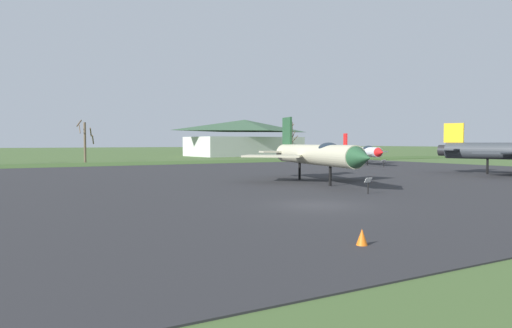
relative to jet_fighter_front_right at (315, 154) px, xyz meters
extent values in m
plane|color=#425B2D|center=(-8.04, -10.81, -2.36)|extent=(600.00, 600.00, 0.00)
cube|color=#28282B|center=(-8.04, 6.64, -2.34)|extent=(94.19, 58.15, 0.05)
cube|color=#375324|center=(-8.04, 41.72, -2.33)|extent=(154.19, 12.00, 0.06)
cylinder|color=#B7B293|center=(0.07, 0.28, -0.05)|extent=(4.81, 13.96, 1.61)
cone|color=#234C2D|center=(-1.77, -7.42, -0.05)|extent=(1.88, 2.16, 1.48)
cylinder|color=black|center=(1.76, 7.39, -0.05)|extent=(1.30, 1.12, 1.13)
ellipsoid|color=#19232D|center=(-0.57, -2.40, 0.39)|extent=(1.15, 2.17, 1.09)
cube|color=#B7B293|center=(-2.70, 2.13, -0.17)|extent=(5.36, 5.16, 0.15)
cube|color=#B7B293|center=(3.37, 0.68, -0.17)|extent=(5.16, 3.85, 0.15)
cube|color=#234C2D|center=(1.52, 6.37, 2.00)|extent=(0.67, 2.06, 2.51)
cube|color=#B7B293|center=(0.13, 6.68, 0.07)|extent=(2.49, 1.97, 0.15)
cube|color=#B7B293|center=(2.90, 6.02, 0.07)|extent=(2.49, 1.97, 0.15)
cylinder|color=black|center=(-0.65, -2.70, -1.61)|extent=(0.21, 0.21, 1.50)
cylinder|color=black|center=(0.78, 3.27, -1.61)|extent=(0.21, 0.21, 1.50)
cylinder|color=black|center=(-1.96, -8.12, -1.97)|extent=(0.08, 0.08, 0.78)
cube|color=white|center=(-1.96, -8.12, -1.45)|extent=(0.54, 0.23, 0.31)
cylinder|color=silver|center=(24.79, 22.14, -0.40)|extent=(5.00, 11.72, 1.37)
cone|color=red|center=(22.71, 15.81, -0.40)|extent=(1.65, 1.77, 1.26)
cylinder|color=black|center=(26.72, 28.05, -0.40)|extent=(1.15, 1.02, 0.96)
ellipsoid|color=#19232D|center=(23.87, 19.36, -0.02)|extent=(1.09, 2.05, 1.02)
cube|color=silver|center=(22.33, 25.09, -0.50)|extent=(4.60, 5.37, 0.13)
cube|color=silver|center=(28.51, 23.06, -0.50)|extent=(5.51, 3.57, 0.13)
cube|color=red|center=(26.50, 27.36, 1.32)|extent=(0.56, 1.27, 2.06)
cube|color=silver|center=(25.27, 27.56, -0.30)|extent=(2.21, 1.81, 0.13)
cube|color=silver|center=(27.61, 26.80, -0.30)|extent=(2.21, 1.81, 0.13)
cylinder|color=black|center=(23.97, 19.66, -1.72)|extent=(0.18, 0.18, 1.28)
cylinder|color=black|center=(25.60, 24.63, -1.72)|extent=(0.18, 0.18, 1.28)
cylinder|color=black|center=(22.48, 15.01, -1.99)|extent=(0.08, 0.08, 0.75)
cube|color=white|center=(22.48, 15.01, -1.48)|extent=(0.65, 0.32, 0.28)
cylinder|color=black|center=(20.32, 3.99, 0.07)|extent=(1.44, 1.29, 1.19)
cube|color=#33383D|center=(19.48, -3.44, -0.06)|extent=(5.16, 3.21, 0.16)
cube|color=yellow|center=(20.68, 3.00, 1.95)|extent=(0.90, 1.99, 2.07)
cube|color=#33383D|center=(19.25, 2.39, 0.20)|extent=(2.83, 2.33, 0.16)
cube|color=#33383D|center=(22.17, 3.47, 0.20)|extent=(2.83, 2.33, 0.16)
cylinder|color=black|center=(21.86, -0.19, -1.57)|extent=(0.23, 0.23, 1.58)
cylinder|color=brown|center=(-8.79, 50.79, 0.93)|extent=(0.38, 0.38, 6.59)
cylinder|color=brown|center=(-7.58, 50.48, 1.40)|extent=(0.84, 2.56, 1.52)
cylinder|color=brown|center=(-7.90, 50.55, 2.63)|extent=(0.71, 1.95, 1.44)
cylinder|color=brown|center=(-9.57, 50.84, 3.11)|extent=(0.24, 1.67, 1.47)
cylinder|color=brown|center=(-9.57, 51.25, 4.09)|extent=(1.15, 1.76, 1.22)
cylinder|color=brown|center=(32.83, 51.87, 1.41)|extent=(0.42, 0.42, 7.55)
cylinder|color=brown|center=(32.55, 52.58, 2.54)|extent=(1.61, 0.77, 1.98)
cylinder|color=brown|center=(32.97, 52.92, 3.69)|extent=(2.26, 0.46, 2.45)
cylinder|color=brown|center=(33.36, 51.98, 2.46)|extent=(0.41, 1.21, 1.79)
cylinder|color=brown|center=(33.76, 51.89, 1.72)|extent=(0.20, 1.94, 1.38)
cube|color=beige|center=(32.36, 71.72, -0.05)|extent=(27.79, 15.87, 4.62)
pyramid|color=#38563D|center=(32.36, 71.72, 5.09)|extent=(29.18, 16.67, 2.83)
cone|color=orange|center=(-12.56, -19.14, -2.08)|extent=(0.40, 0.40, 0.57)
camera|label=1|loc=(-22.77, -30.25, 0.93)|focal=33.03mm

